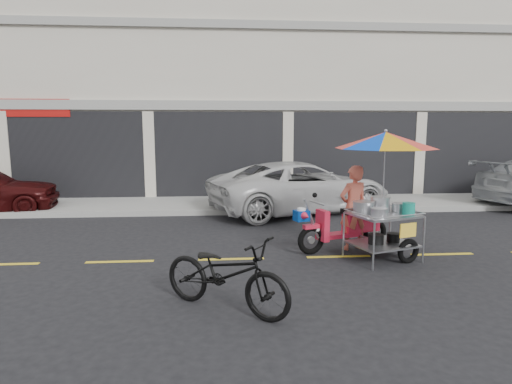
{
  "coord_description": "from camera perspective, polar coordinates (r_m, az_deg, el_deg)",
  "views": [
    {
      "loc": [
        -2.12,
        -7.56,
        2.38
      ],
      "look_at": [
        -1.5,
        0.6,
        1.15
      ],
      "focal_mm": 30.0,
      "sensor_mm": 36.0,
      "label": 1
    }
  ],
  "objects": [
    {
      "name": "ground",
      "position": [
        8.21,
        10.95,
        -8.47
      ],
      "size": [
        90.0,
        90.0,
        0.0
      ],
      "primitive_type": "plane",
      "color": "black"
    },
    {
      "name": "sidewalk",
      "position": [
        13.43,
        4.8,
        -1.37
      ],
      "size": [
        45.0,
        3.0,
        0.15
      ],
      "primitive_type": "cube",
      "color": "gray",
      "rests_on": "ground"
    },
    {
      "name": "shophouse_block",
      "position": [
        18.9,
        11.15,
        14.01
      ],
      "size": [
        36.0,
        8.11,
        10.4
      ],
      "color": "beige",
      "rests_on": "ground"
    },
    {
      "name": "centerline",
      "position": [
        8.2,
        10.95,
        -8.45
      ],
      "size": [
        42.0,
        0.1,
        0.01
      ],
      "primitive_type": "cube",
      "color": "gold",
      "rests_on": "ground"
    },
    {
      "name": "white_pickup",
      "position": [
        12.21,
        5.96,
        0.68
      ],
      "size": [
        5.69,
        3.97,
        1.44
      ],
      "primitive_type": "imported",
      "rotation": [
        0.0,
        0.0,
        1.91
      ],
      "color": "silver",
      "rests_on": "ground"
    },
    {
      "name": "near_bicycle",
      "position": [
        5.67,
        -4.06,
        -10.81
      ],
      "size": [
        1.95,
        1.64,
        1.0
      ],
      "primitive_type": "imported",
      "rotation": [
        0.0,
        0.0,
        0.96
      ],
      "color": "black",
      "rests_on": "ground"
    },
    {
      "name": "food_vendor_rig",
      "position": [
        8.17,
        15.22,
        1.96
      ],
      "size": [
        2.74,
        2.28,
        2.37
      ],
      "rotation": [
        0.0,
        0.0,
        0.32
      ],
      "color": "black",
      "rests_on": "ground"
    }
  ]
}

